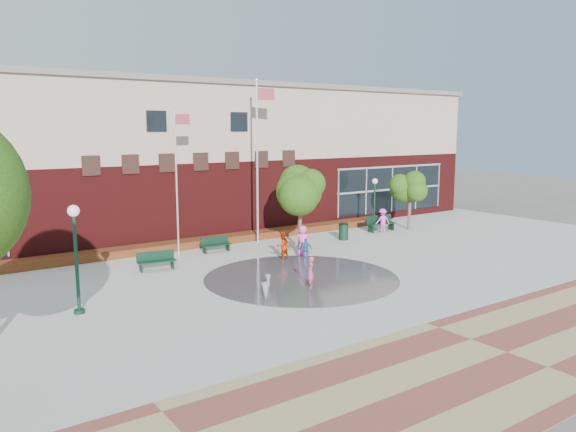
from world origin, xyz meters
TOP-DOWN VIEW (x-y plane):
  - ground at (0.00, 0.00)m, footprint 120.00×120.00m
  - plaza_concrete at (0.00, 4.00)m, footprint 46.00×18.00m
  - paver_band at (0.00, -7.00)m, footprint 46.00×6.00m
  - splash_pad at (0.00, 3.00)m, footprint 8.40×8.40m
  - library_building at (0.00, 17.48)m, footprint 44.40×10.40m
  - flower_bed at (0.00, 11.60)m, footprint 26.00×1.20m
  - flagpole_left at (-2.53, 9.99)m, footprint 0.88×0.14m
  - flagpole_right at (2.51, 10.44)m, footprint 1.10×0.33m
  - lamp_left at (-9.15, 3.66)m, footprint 0.41×0.41m
  - lamp_right at (10.58, 9.58)m, footprint 0.35×0.35m
  - bench_left at (-4.60, 7.86)m, footprint 1.78×0.71m
  - bench_mid at (-0.58, 9.70)m, footprint 1.61×0.51m
  - bench_right at (10.75, 9.12)m, footprint 2.05×0.63m
  - trash_can at (7.01, 8.38)m, footprint 0.59×0.59m
  - tree_mid at (3.53, 7.91)m, footprint 2.78×2.78m
  - tree_small_right at (12.74, 8.62)m, footprint 2.26×2.26m
  - water_jet_a at (-2.99, 1.20)m, footprint 0.33×0.33m
  - water_jet_b at (-1.94, 2.64)m, footprint 0.22×0.22m
  - child_splash at (-0.65, 1.51)m, footprint 0.57×0.56m
  - adult_red at (1.22, 6.21)m, footprint 0.74×0.60m
  - adult_pink at (2.62, 6.43)m, footprint 0.88×0.71m
  - child_blue at (2.21, 5.61)m, footprint 0.66×0.57m
  - person_bench at (10.57, 8.81)m, footprint 1.09×0.81m

SIDE VIEW (x-z plane):
  - ground at x=0.00m, z-range 0.00..0.00m
  - flower_bed at x=0.00m, z-range -0.20..0.20m
  - water_jet_a at x=-2.99m, z-range -0.32..0.32m
  - water_jet_b at x=-1.94m, z-range -0.25..0.25m
  - plaza_concrete at x=0.00m, z-range 0.00..0.01m
  - paver_band at x=0.00m, z-range 0.00..0.01m
  - splash_pad at x=0.00m, z-range 0.00..0.01m
  - bench_mid at x=-0.58m, z-range -0.14..0.66m
  - bench_left at x=-4.60m, z-range -0.15..0.72m
  - bench_right at x=10.75m, z-range -0.18..0.84m
  - trash_can at x=7.01m, z-range 0.01..0.98m
  - child_blue at x=2.21m, z-range 0.00..1.07m
  - child_splash at x=-0.65m, z-range 0.00..1.32m
  - adult_red at x=1.22m, z-range 0.00..1.45m
  - person_bench at x=10.57m, z-range 0.00..1.50m
  - adult_pink at x=2.62m, z-range 0.00..1.57m
  - lamp_right at x=10.58m, z-range 0.40..3.72m
  - lamp_left at x=-9.15m, z-range 0.47..4.31m
  - tree_small_right at x=12.74m, z-range 0.89..4.75m
  - tree_mid at x=3.53m, z-range 1.07..5.75m
  - flagpole_left at x=-2.53m, z-range 0.43..7.95m
  - library_building at x=0.00m, z-range 0.04..9.24m
  - flagpole_right at x=2.51m, z-range 0.54..9.64m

